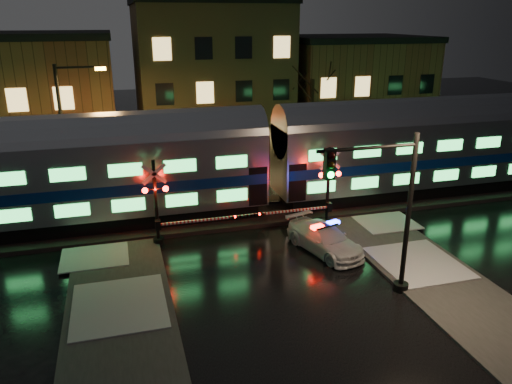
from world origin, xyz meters
TOP-DOWN VIEW (x-y plane):
  - ground at (0.00, 0.00)m, footprint 120.00×120.00m
  - ballast at (0.00, 5.00)m, footprint 90.00×4.20m
  - sidewalk_left at (-6.50, -6.00)m, footprint 4.00×20.00m
  - sidewalk_right at (6.50, -6.00)m, footprint 4.00×20.00m
  - building_left at (-13.00, 22.00)m, footprint 14.00×10.00m
  - building_mid at (2.00, 22.50)m, footprint 12.00×11.00m
  - building_right at (15.00, 22.00)m, footprint 12.00×10.00m
  - train at (1.97, 5.00)m, footprint 51.00×3.12m
  - police_car at (3.00, -0.54)m, footprint 2.95×4.74m
  - crossing_signal_right at (4.02, 2.31)m, footprint 6.04×0.67m
  - crossing_signal_left at (-4.16, 2.31)m, footprint 6.04×0.67m
  - traffic_light at (3.54, -4.78)m, footprint 4.24×0.74m
  - streetlight at (-8.64, 9.00)m, footprint 2.73×0.29m

SIDE VIEW (x-z plane):
  - ground at x=0.00m, z-range 0.00..0.00m
  - sidewalk_left at x=-6.50m, z-range 0.00..0.12m
  - sidewalk_right at x=6.50m, z-range 0.00..0.12m
  - ballast at x=0.00m, z-range 0.00..0.24m
  - police_car at x=3.00m, z-range -0.07..1.36m
  - crossing_signal_right at x=4.02m, z-range -0.37..3.91m
  - crossing_signal_left at x=-4.16m, z-range -0.37..3.91m
  - train at x=1.97m, z-range 0.42..6.35m
  - traffic_light at x=3.54m, z-range 0.21..6.76m
  - building_right at x=15.00m, z-range 0.00..8.50m
  - building_left at x=-13.00m, z-range 0.00..9.00m
  - streetlight at x=-8.64m, z-range 0.63..8.80m
  - building_mid at x=2.00m, z-range 0.00..11.50m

